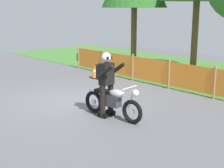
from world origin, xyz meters
TOP-DOWN VIEW (x-y plane):
  - ground at (0.00, 0.00)m, footprint 24.00×24.00m
  - grass_verge at (0.00, 6.60)m, footprint 24.00×6.56m
  - barrier_fence at (0.00, 3.32)m, footprint 9.04×0.08m
  - motorcycle_lead at (1.92, -0.26)m, footprint 1.92×0.57m
  - rider_lead at (1.71, -0.29)m, footprint 0.72×0.59m
  - traffic_cone at (-2.24, 2.48)m, footprint 0.32×0.32m

SIDE VIEW (x-z plane):
  - ground at x=0.00m, z-range -0.02..0.00m
  - grass_verge at x=0.00m, z-range 0.00..0.01m
  - traffic_cone at x=-2.24m, z-range -0.01..0.52m
  - motorcycle_lead at x=1.92m, z-range -0.01..0.90m
  - barrier_fence at x=0.00m, z-range 0.01..1.06m
  - rider_lead at x=1.71m, z-range 0.11..1.80m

